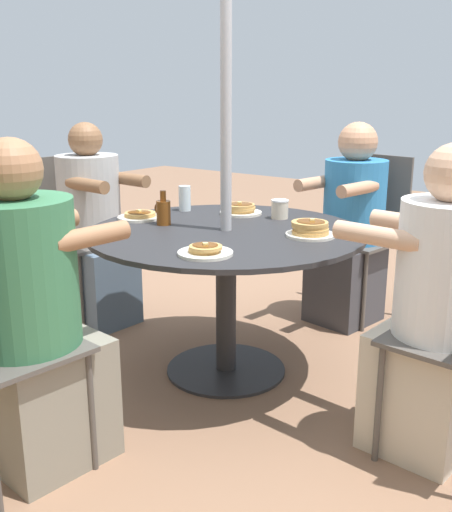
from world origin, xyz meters
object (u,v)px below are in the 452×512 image
diner_west (94,235)px  syrup_bottle (163,212)px  diner_north (33,326)px  pancake_plate_d (140,216)px  patio_table (226,258)px  drinking_glass_a (185,198)px  pancake_plate_b (240,210)px  pancake_plate_a (205,251)px  patio_chair_south (367,225)px  pancake_plate_c (310,230)px  diner_south (350,233)px  coffee_cup (280,209)px  patio_chair_west (75,227)px  diner_east (433,319)px

diner_west → syrup_bottle: (-0.70, 0.16, 0.25)m
diner_north → pancake_plate_d: (0.41, -0.95, 0.19)m
patio_table → drinking_glass_a: bearing=-27.3°
pancake_plate_b → pancake_plate_d: size_ratio=1.00×
pancake_plate_b → pancake_plate_a: bearing=116.3°
patio_chair_south → pancake_plate_c: bearing=109.1°
diner_south → pancake_plate_b: bearing=72.9°
diner_south → drinking_glass_a: 1.01m
patio_table → patio_chair_south: bearing=-98.7°
diner_north → diner_south: size_ratio=1.02×
pancake_plate_c → coffee_cup: 0.40m
patio_chair_west → pancake_plate_d: 0.73m
syrup_bottle → pancake_plate_a: bearing=149.0°
diner_south → coffee_cup: (0.09, 0.63, 0.23)m
pancake_plate_a → pancake_plate_c: pancake_plate_c is taller
diner_north → pancake_plate_a: size_ratio=5.44×
patio_chair_west → pancake_plate_c: size_ratio=4.40×
diner_north → pancake_plate_a: 0.70m
patio_chair_south → diner_south: diner_south is taller
patio_chair_south → pancake_plate_b: bearing=76.2°
patio_table → diner_west: bearing=-3.6°
diner_east → drinking_glass_a: size_ratio=8.78×
pancake_plate_b → drinking_glass_a: (0.29, 0.11, 0.04)m
diner_south → syrup_bottle: diner_south is taller
patio_table → diner_north: size_ratio=1.07×
diner_west → pancake_plate_c: size_ratio=5.33×
diner_north → syrup_bottle: size_ratio=7.23×
patio_table → pancake_plate_d: bearing=7.2°
diner_south → pancake_plate_c: diner_south is taller
patio_chair_west → pancake_plate_b: bearing=108.2°
diner_north → patio_chair_south: (-0.27, -2.19, 0.02)m
coffee_cup → patio_table: bearing=81.0°
pancake_plate_b → syrup_bottle: bearing=71.7°
syrup_bottle → pancake_plate_c: bearing=-162.3°
diner_south → patio_chair_west: (1.35, 0.93, 0.02)m
pancake_plate_d → diner_south: bearing=-121.6°
patio_table → diner_south: (-0.15, -1.00, -0.05)m
patio_chair_south → drinking_glass_a: 1.16m
pancake_plate_a → pancake_plate_c: size_ratio=1.00×
pancake_plate_b → pancake_plate_d: (0.34, 0.41, -0.01)m
patio_table → coffee_cup: 0.42m
patio_chair_west → coffee_cup: (-1.25, -0.30, 0.21)m
diner_north → drinking_glass_a: bearing=111.6°
diner_east → drinking_glass_a: bearing=82.4°
drinking_glass_a → patio_chair_west: bearing=12.5°
diner_north → pancake_plate_b: diner_north is taller
pancake_plate_b → pancake_plate_c: pancake_plate_c is taller
pancake_plate_a → pancake_plate_b: bearing=-63.7°
diner_east → pancake_plate_a: size_ratio=5.33×
patio_chair_south → drinking_glass_a: (0.64, 0.95, 0.23)m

